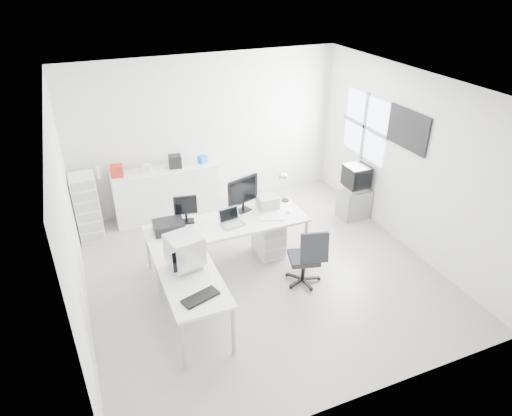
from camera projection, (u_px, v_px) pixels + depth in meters
name	position (u px, v px, depth m)	size (l,w,h in m)	color
floor	(261.00, 271.00, 6.96)	(5.00, 5.00, 0.01)	beige
ceiling	(262.00, 87.00, 5.60)	(5.00, 5.00, 0.01)	white
back_wall	(208.00, 133.00, 8.30)	(5.00, 0.02, 2.80)	silver
left_wall	(69.00, 225.00, 5.44)	(0.02, 5.00, 2.80)	silver
right_wall	(409.00, 162.00, 7.12)	(0.02, 5.00, 2.80)	silver
window	(365.00, 127.00, 7.98)	(0.02, 1.20, 1.10)	white
wall_picture	(408.00, 129.00, 6.95)	(0.04, 0.90, 0.60)	black
main_desk	(228.00, 244.00, 6.94)	(2.40, 0.80, 0.75)	white
side_desk	(193.00, 302.00, 5.77)	(0.70, 1.40, 0.75)	white
drawer_pedestal	(269.00, 237.00, 7.25)	(0.40, 0.50, 0.60)	white
inkjet_printer	(169.00, 226.00, 6.52)	(0.43, 0.33, 0.15)	black
lcd_monitor_small	(186.00, 209.00, 6.67)	(0.34, 0.19, 0.43)	black
lcd_monitor_large	(243.00, 194.00, 6.94)	(0.56, 0.22, 0.58)	black
laptop	(233.00, 218.00, 6.64)	(0.34, 0.35, 0.23)	#B7B7BA
white_keyboard	(271.00, 218.00, 6.85)	(0.40, 0.12, 0.02)	white
white_mouse	(288.00, 212.00, 6.98)	(0.05, 0.05, 0.05)	white
laser_printer	(268.00, 202.00, 7.14)	(0.32, 0.27, 0.18)	#A3A3A3
desk_lamp	(286.00, 186.00, 7.24)	(0.18, 0.18, 0.53)	silver
crt_monitor	(185.00, 253.00, 5.68)	(0.37, 0.37, 0.43)	#B7B7BA
black_keyboard	(201.00, 297.00, 5.25)	(0.44, 0.18, 0.03)	black
office_chair	(304.00, 255.00, 6.51)	(0.54, 0.54, 0.93)	#272A2D
tv_cabinet	(354.00, 203.00, 8.30)	(0.50, 0.41, 0.55)	gray
crt_tv	(356.00, 178.00, 8.06)	(0.50, 0.48, 0.45)	black
sideboard	(167.00, 193.00, 8.24)	(1.87, 0.47, 0.94)	white
clutter_box_a	(117.00, 171.00, 7.70)	(0.20, 0.18, 0.20)	red
clutter_box_b	(147.00, 168.00, 7.88)	(0.14, 0.12, 0.14)	white
clutter_box_c	(175.00, 161.00, 8.03)	(0.22, 0.20, 0.22)	black
clutter_box_d	(202.00, 159.00, 8.22)	(0.14, 0.12, 0.14)	blue
clutter_bottle	(98.00, 172.00, 7.63)	(0.07, 0.07, 0.22)	white
filing_cabinet	(87.00, 207.00, 7.55)	(0.40, 0.47, 1.13)	white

